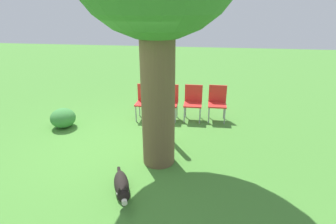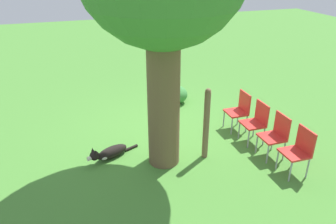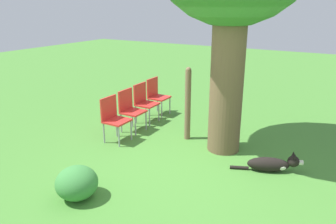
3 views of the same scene
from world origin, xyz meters
name	(u,v)px [view 1 (image 1 of 3)]	position (x,y,z in m)	size (l,w,h in m)	color
ground_plane	(121,151)	(0.00, 0.00, 0.00)	(30.00, 30.00, 0.00)	#478433
dog	(122,186)	(1.23, 0.42, 0.13)	(1.06, 0.53, 0.34)	black
fence_post	(171,110)	(-0.55, 0.93, 0.72)	(0.11, 0.11, 1.43)	brown
red_chair_0	(145,100)	(-1.73, 0.12, 0.50)	(0.42, 0.44, 0.87)	red
red_chair_1	(169,100)	(-1.78, 0.72, 0.50)	(0.42, 0.44, 0.87)	red
red_chair_2	(193,100)	(-1.84, 1.31, 0.50)	(0.42, 0.44, 0.87)	red
red_chair_3	(217,101)	(-1.89, 1.91, 0.50)	(0.42, 0.44, 0.87)	red
low_shrub	(63,118)	(-0.89, -1.70, 0.23)	(0.58, 0.58, 0.46)	#3D843D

